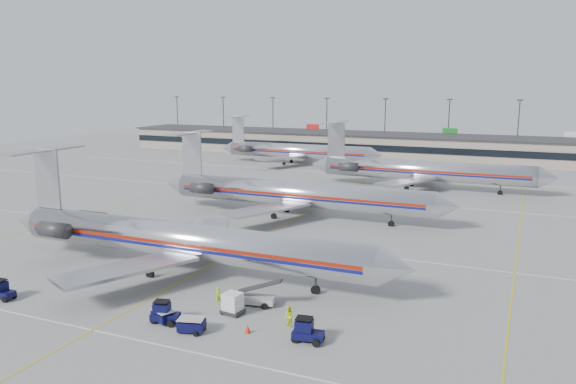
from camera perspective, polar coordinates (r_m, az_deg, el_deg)
The scene contains 19 objects.
ground at distance 61.38m, azimuth -7.73°, elevation -7.30°, with size 260.00×260.00×0.00m, color gray.
apron_markings at distance 69.72m, azimuth -3.47°, elevation -5.00°, with size 160.00×0.15×0.02m, color silver.
terminal at distance 151.66m, azimuth 11.80°, elevation 4.59°, with size 162.00×17.00×6.25m.
light_mast_row at distance 164.92m, azimuth 12.88°, elevation 6.92°, with size 163.60×0.40×15.28m.
jet_foreground at distance 58.28m, azimuth -11.00°, elevation -4.76°, with size 46.41×27.33×12.15m.
jet_second_row at distance 81.71m, azimuth 0.48°, elevation -0.13°, with size 45.71×26.91×11.96m.
jet_third_row at distance 106.45m, azimuth 13.34°, elevation 2.18°, with size 44.76×27.53×12.24m.
jet_back_row at distance 136.33m, azimuth 0.71°, elevation 4.21°, with size 42.08×25.88×11.51m.
tug_left at distance 57.33m, azimuth -27.12°, elevation -8.88°, with size 2.25×1.20×1.81m.
tug_center at distance 47.47m, azimuth -12.51°, elevation -11.91°, with size 2.49×1.68×1.85m.
tug_right at distance 43.27m, azimuth 1.87°, elevation -13.93°, with size 2.48×1.49×1.90m.
cart_inner at distance 47.72m, azimuth -12.57°, elevation -12.17°, with size 2.17×1.86×1.04m.
cart_outer at distance 45.54m, azimuth -9.77°, elevation -13.14°, with size 2.30×1.85×1.14m.
uld_container at distance 48.28m, azimuth -5.65°, elevation -11.20°, with size 1.92×1.67×1.82m.
belt_loader at distance 50.11m, azimuth -3.52°, elevation -10.64°, with size 4.81×2.16×2.47m.
ramp_worker_near at distance 50.40m, azimuth -7.06°, elevation -10.43°, with size 0.57×0.38×1.57m, color #ABE715.
ramp_worker_far at distance 45.66m, azimuth 0.10°, elevation -12.56°, with size 0.83×0.65×1.72m, color #D7EE16.
cone_right at distance 44.97m, azimuth -4.11°, elevation -13.70°, with size 0.49×0.49×0.66m, color red.
cone_left at distance 58.70m, azimuth -22.00°, elevation -8.59°, with size 0.40×0.40×0.54m, color red.
Camera 1 is at (30.57, -49.73, 18.96)m, focal length 35.00 mm.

